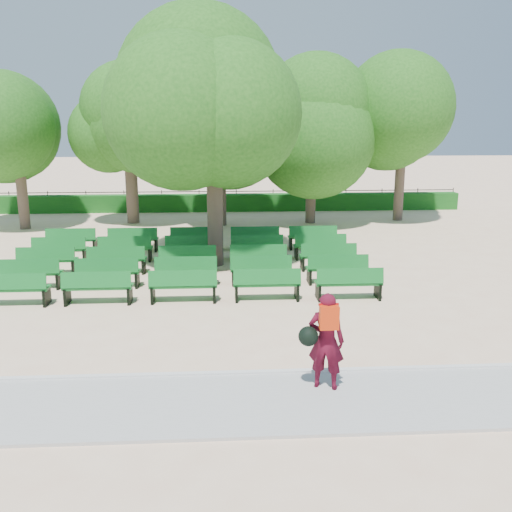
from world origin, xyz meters
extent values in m
plane|color=beige|center=(0.00, 0.00, 0.00)|extent=(120.00, 120.00, 0.00)
cube|color=#ACABA7|center=(0.00, -7.40, 0.03)|extent=(30.00, 2.20, 0.06)
cube|color=silver|center=(0.00, -6.25, 0.05)|extent=(30.00, 0.12, 0.10)
cube|color=#185B19|center=(0.00, 14.00, 0.45)|extent=(26.00, 0.70, 0.90)
cube|color=#126A24|center=(-0.87, 1.56, 0.45)|extent=(1.84, 0.64, 0.06)
cube|color=#126A24|center=(-0.87, 1.35, 0.70)|extent=(1.81, 0.28, 0.42)
cylinder|color=brown|center=(-0.03, 2.38, 1.81)|extent=(0.52, 0.52, 3.63)
ellipsoid|color=#29671B|center=(-0.03, 2.38, 5.11)|extent=(5.40, 5.40, 4.86)
imported|color=#4C0A1B|center=(2.01, -6.91, 0.95)|extent=(0.75, 0.62, 1.78)
cube|color=red|center=(2.01, -7.11, 1.46)|extent=(0.33, 0.17, 0.42)
sphere|color=black|center=(1.67, -6.97, 1.07)|extent=(0.36, 0.36, 0.36)
camera|label=1|loc=(0.17, -16.31, 4.79)|focal=40.00mm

